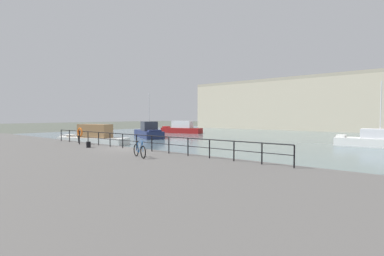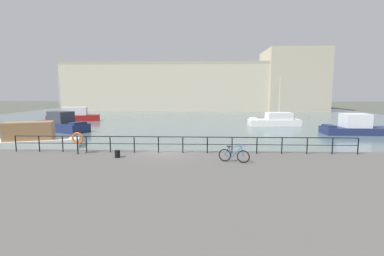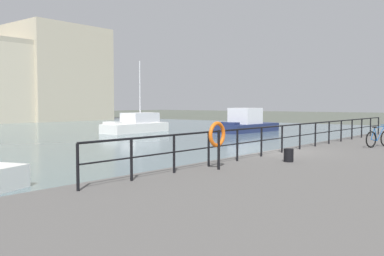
% 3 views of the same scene
% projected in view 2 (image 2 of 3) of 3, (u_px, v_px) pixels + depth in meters
% --- Properties ---
extents(ground_plane, '(240.00, 240.00, 0.00)m').
position_uv_depth(ground_plane, '(166.00, 162.00, 19.07)').
color(ground_plane, '#4C5147').
extents(water_basin, '(80.00, 60.00, 0.01)m').
position_uv_depth(water_basin, '(189.00, 119.00, 48.99)').
color(water_basin, slate).
rests_on(water_basin, ground_plane).
extents(quay_promenade, '(56.00, 13.00, 0.83)m').
position_uv_depth(quay_promenade, '(147.00, 190.00, 12.58)').
color(quay_promenade, '#565451').
rests_on(quay_promenade, ground_plane).
extents(harbor_building, '(63.77, 14.15, 14.96)m').
position_uv_depth(harbor_building, '(217.00, 87.00, 71.65)').
color(harbor_building, '#C1B79E').
rests_on(harbor_building, ground_plane).
extents(moored_cabin_cruiser, '(7.18, 2.76, 6.78)m').
position_uv_depth(moored_cabin_cruiser, '(275.00, 120.00, 39.55)').
color(moored_cabin_cruiser, white).
rests_on(moored_cabin_cruiser, water_basin).
extents(moored_red_daysailer, '(8.73, 4.84, 2.26)m').
position_uv_depth(moored_red_daysailer, '(26.00, 139.00, 23.49)').
color(moored_red_daysailer, white).
rests_on(moored_red_daysailer, water_basin).
extents(moored_blue_motorboat, '(8.15, 3.77, 2.27)m').
position_uv_depth(moored_blue_motorboat, '(74.00, 116.00, 45.52)').
color(moored_blue_motorboat, maroon).
rests_on(moored_blue_motorboat, water_basin).
extents(moored_white_yacht, '(8.79, 6.25, 6.57)m').
position_uv_depth(moored_white_yacht, '(59.00, 124.00, 34.24)').
color(moored_white_yacht, navy).
rests_on(moored_white_yacht, water_basin).
extents(moored_harbor_tender, '(7.54, 2.90, 2.31)m').
position_uv_depth(moored_harbor_tender, '(356.00, 127.00, 31.56)').
color(moored_harbor_tender, navy).
rests_on(moored_harbor_tender, water_basin).
extents(quay_railing, '(22.24, 0.07, 1.08)m').
position_uv_depth(quay_railing, '(183.00, 142.00, 18.08)').
color(quay_railing, black).
rests_on(quay_railing, quay_promenade).
extents(parked_bicycle, '(1.70, 0.60, 0.98)m').
position_uv_depth(parked_bicycle, '(234.00, 155.00, 15.75)').
color(parked_bicycle, black).
rests_on(parked_bicycle, quay_promenade).
extents(mooring_bollard, '(0.32, 0.32, 0.44)m').
position_uv_depth(mooring_bollard, '(117.00, 154.00, 16.89)').
color(mooring_bollard, black).
rests_on(mooring_bollard, quay_promenade).
extents(life_ring_stand, '(0.75, 0.16, 1.40)m').
position_uv_depth(life_ring_stand, '(78.00, 139.00, 17.76)').
color(life_ring_stand, black).
rests_on(life_ring_stand, quay_promenade).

